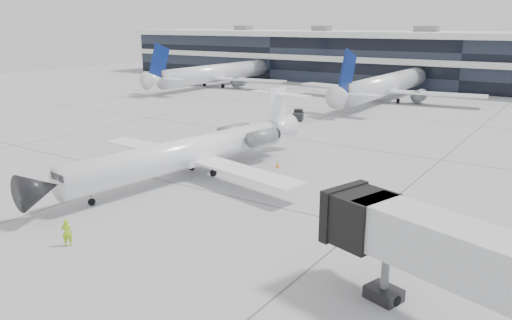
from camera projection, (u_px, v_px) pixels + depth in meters
The scene contains 8 objects.
ground at pixel (237, 198), 38.07m from camera, with size 220.00×220.00×0.00m, color #9C9C9F.
terminal at pixel (473, 63), 102.22m from camera, with size 170.00×22.00×10.00m, color black.
bg_jet_left at pixel (219, 86), 106.33m from camera, with size 32.00×40.00×9.60m, color white, non-canonical shape.
bg_jet_center at pixel (388, 100), 86.31m from camera, with size 32.00×40.00×9.60m, color white, non-canonical shape.
regional_jet at pixel (192, 151), 42.99m from camera, with size 22.88×28.55×6.60m.
ramp_worker at pixel (67, 232), 29.65m from camera, with size 0.62×0.41×1.70m, color #A3DD17.
traffic_cone at pixel (278, 165), 46.05m from camera, with size 0.39×0.39×0.53m.
far_tug at pixel (298, 115), 68.55m from camera, with size 2.16×2.66×1.47m.
Camera 1 is at (21.35, -28.96, 12.85)m, focal length 35.00 mm.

